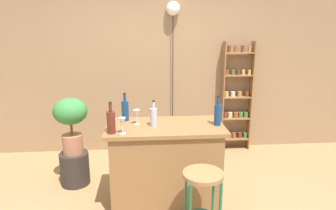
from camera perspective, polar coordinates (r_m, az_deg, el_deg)
The scene contains 13 objects.
back_wall at distance 4.73m, azimuth -1.99°, elevation 7.94°, with size 6.40×0.10×2.80m, color #997551.
kitchen_counter at distance 3.38m, azimuth -0.51°, elevation -11.27°, with size 1.25×0.66×0.93m.
bar_stool at distance 2.85m, azimuth 6.60°, elevation -15.62°, with size 0.37×0.37×0.68m.
spice_shelf at distance 4.89m, azimuth 12.88°, elevation 1.19°, with size 0.47×0.16×1.74m.
plant_stool at distance 4.06m, azimuth -17.29°, elevation -11.42°, with size 0.36×0.36×0.42m, color #2D2823.
potted_plant at distance 3.83m, azimuth -18.01°, elevation -2.55°, with size 0.41×0.37×0.71m.
bottle_sauce_amber at distance 3.38m, azimuth -8.16°, elevation -0.98°, with size 0.08×0.08×0.32m.
bottle_vinegar at distance 3.16m, azimuth -2.74°, elevation -2.20°, with size 0.07×0.07×0.28m.
bottle_wine_red at distance 3.23m, azimuth 9.42°, elevation -1.70°, with size 0.07×0.07×0.32m.
bottle_soda_blue at distance 2.99m, azimuth -10.77°, elevation -3.10°, with size 0.08×0.08×0.32m.
wine_glass_left at distance 3.22m, azimuth -5.97°, elevation -1.70°, with size 0.07×0.07×0.16m.
wine_glass_center at distance 2.96m, azimuth -8.70°, elevation -3.29°, with size 0.07×0.07×0.16m.
pendant_globe_light at distance 4.61m, azimuth 0.97°, elevation 17.41°, with size 0.21×0.21×2.31m.
Camera 1 is at (-0.22, -2.74, 1.93)m, focal length 32.06 mm.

